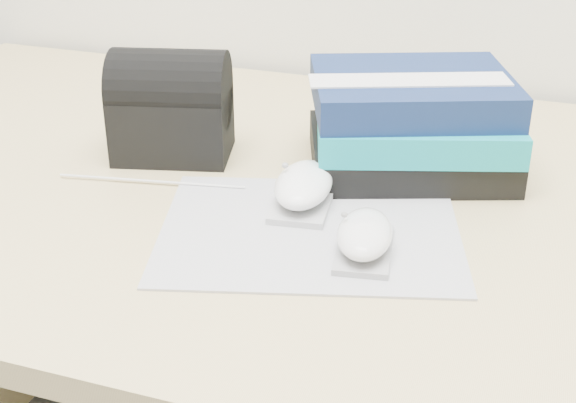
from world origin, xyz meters
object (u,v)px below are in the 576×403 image
(desk, at_px, (370,327))
(pouch, at_px, (171,105))
(mouse_rear, at_px, (304,187))
(mouse_front, at_px, (365,236))
(book_stack, at_px, (412,123))

(desk, xyz_separation_m, pouch, (-0.27, -0.03, 0.30))
(desk, bearing_deg, mouse_rear, -118.17)
(desk, relative_size, mouse_rear, 13.10)
(mouse_front, height_order, book_stack, book_stack)
(mouse_rear, height_order, pouch, pouch)
(desk, xyz_separation_m, book_stack, (0.03, 0.03, 0.29))
(mouse_rear, distance_m, pouch, 0.23)
(mouse_front, distance_m, pouch, 0.34)
(mouse_rear, bearing_deg, mouse_front, -42.06)
(book_stack, bearing_deg, mouse_front, -90.25)
(pouch, bearing_deg, mouse_front, -29.45)
(pouch, bearing_deg, book_stack, 11.82)
(desk, height_order, pouch, pouch)
(book_stack, height_order, pouch, pouch)
(desk, distance_m, mouse_front, 0.32)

